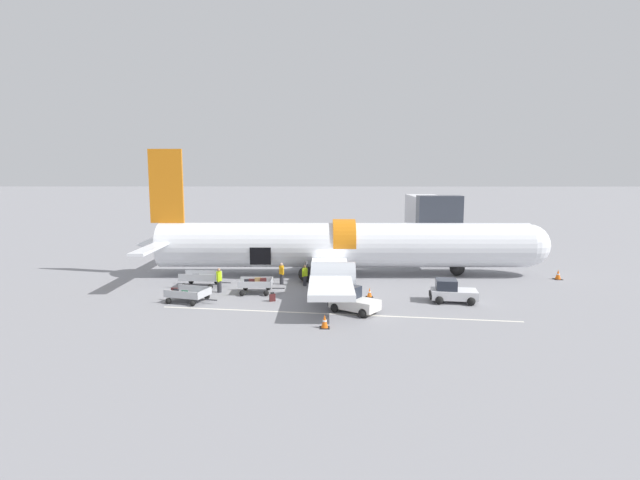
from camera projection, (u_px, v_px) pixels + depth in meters
The scene contains 16 objects.
ground_plane at pixel (331, 281), 39.99m from camera, with size 500.00×500.00×0.00m, color gray.
apron_marking_line at pixel (335, 314), 30.82m from camera, with size 22.18×3.28×0.01m.
jet_bridge_stub at pixel (430, 213), 47.63m from camera, with size 3.86×10.47×6.63m.
airplane at pixel (338, 246), 41.96m from camera, with size 34.87×28.03×10.58m.
baggage_tug_lead at pixel (353, 301), 31.20m from camera, with size 3.34×2.95×1.60m.
baggage_tug_mid at pixel (452, 292), 33.63m from camera, with size 3.32×2.40×1.53m.
baggage_cart_loading at pixel (257, 285), 36.10m from camera, with size 3.35×2.19×1.12m.
baggage_cart_queued at pixel (188, 295), 33.69m from camera, with size 3.66×2.67×0.92m.
baggage_cart_empty at pixel (202, 279), 38.09m from camera, with size 3.92×2.13×1.11m.
ground_crew_loader_a at pixel (282, 273), 38.85m from camera, with size 0.53×0.56×1.69m.
ground_crew_loader_b at pixel (305, 275), 38.31m from camera, with size 0.52×0.52×1.61m.
ground_crew_driver at pixel (219, 280), 36.22m from camera, with size 0.42×0.62×1.79m.
suitcase_on_tarmac_upright at pixel (272, 298), 33.80m from camera, with size 0.43×0.32×0.63m.
safety_cone_nose at pixel (558, 275), 40.65m from camera, with size 0.64×0.64×0.80m.
safety_cone_engine_left at pixel (325, 322), 28.04m from camera, with size 0.56×0.56×0.76m.
safety_cone_wingtip at pixel (370, 293), 34.93m from camera, with size 0.50×0.50×0.67m.
Camera 1 is at (-0.61, -39.16, 8.76)m, focal length 28.00 mm.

